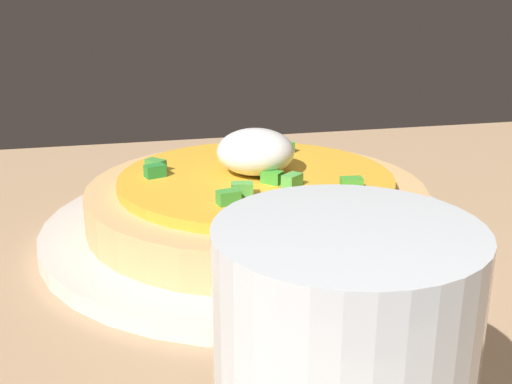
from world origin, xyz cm
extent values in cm
cube|color=tan|center=(0.00, 0.00, 1.66)|extent=(107.02, 64.90, 3.32)
cylinder|color=silver|center=(5.58, -5.07, 3.84)|extent=(27.95, 27.95, 1.02)
cylinder|color=tan|center=(5.58, -5.07, 5.60)|extent=(22.05, 22.05, 2.50)
cylinder|color=gold|center=(5.58, -5.07, 7.18)|extent=(17.90, 17.90, 0.66)
ellipsoid|color=white|center=(5.53, -5.48, 8.99)|extent=(5.06, 5.06, 2.95)
cube|color=green|center=(11.86, -7.41, 7.91)|extent=(1.45, 1.49, 0.80)
cube|color=#288834|center=(12.00, -6.16, 7.91)|extent=(1.46, 1.15, 0.80)
cube|color=green|center=(0.68, -0.73, 7.91)|extent=(1.37, 0.96, 0.80)
cube|color=green|center=(2.31, -9.90, 7.91)|extent=(1.50, 1.27, 0.80)
cube|color=green|center=(5.24, -10.22, 7.91)|extent=(1.34, 0.91, 0.80)
cube|color=green|center=(8.36, -0.16, 7.91)|extent=(1.42, 1.05, 0.80)
cube|color=green|center=(4.99, -3.17, 7.91)|extent=(1.47, 1.47, 0.80)
cube|color=#51AB47|center=(3.98, -2.21, 7.91)|extent=(1.49, 1.44, 0.80)
cube|color=#52AF42|center=(7.31, -1.26, 7.91)|extent=(1.39, 1.00, 0.80)
cylinder|color=silver|center=(7.87, 17.09, 8.01)|extent=(8.33, 8.33, 9.37)
camera|label=1|loc=(14.59, 33.77, 19.80)|focal=45.01mm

